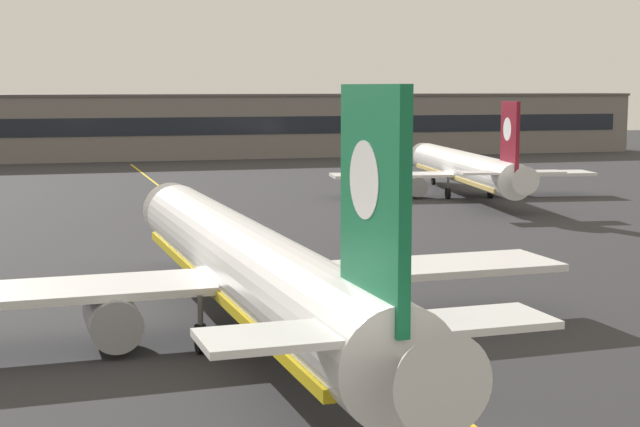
# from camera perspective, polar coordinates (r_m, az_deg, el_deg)

# --- Properties ---
(taxiway_centreline) EXTENTS (2.65, 179.99, 0.01)m
(taxiway_centreline) POSITION_cam_1_polar(r_m,az_deg,el_deg) (60.07, -2.63, -3.65)
(taxiway_centreline) COLOR yellow
(taxiway_centreline) RESTS_ON ground
(airliner_foreground) EXTENTS (32.19, 41.50, 11.65)m
(airliner_foreground) POSITION_cam_1_polar(r_m,az_deg,el_deg) (44.74, -4.27, -3.12)
(airliner_foreground) COLOR white
(airliner_foreground) RESTS_ON ground
(airliner_background) EXTENTS (28.51, 36.54, 10.27)m
(airliner_background) POSITION_cam_1_polar(r_m,az_deg,el_deg) (103.41, 8.52, 2.61)
(airliner_background) COLOR white
(airliner_background) RESTS_ON ground
(safety_cone_by_nose_gear) EXTENTS (0.44, 0.44, 0.55)m
(safety_cone_by_nose_gear) POSITION_cam_1_polar(r_m,az_deg,el_deg) (61.57, -6.38, -3.17)
(safety_cone_by_nose_gear) COLOR orange
(safety_cone_by_nose_gear) RESTS_ON ground
(terminal_building) EXTENTS (150.68, 12.40, 10.38)m
(terminal_building) POSITION_cam_1_polar(r_m,az_deg,el_deg) (160.74, -6.75, 5.14)
(terminal_building) COLOR slate
(terminal_building) RESTS_ON ground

